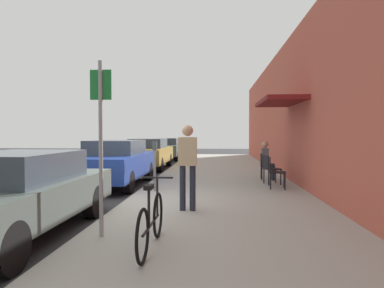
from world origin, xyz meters
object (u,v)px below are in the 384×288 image
(parked_car_0, at_px, (13,193))
(parked_car_2, at_px, (148,153))
(seated_patron_2, at_px, (267,159))
(parking_meter, at_px, (155,162))
(cafe_chair_0, at_px, (275,171))
(parked_car_1, at_px, (115,162))
(pedestrian_standing, at_px, (188,160))
(parked_car_3, at_px, (167,148))
(cafe_chair_2, at_px, (265,165))
(bicycle_0, at_px, (151,222))
(street_sign, at_px, (101,134))
(cafe_chair_1, at_px, (270,168))

(parked_car_0, xyz_separation_m, parked_car_2, (0.00, 10.67, 0.04))
(parked_car_0, xyz_separation_m, seated_patron_2, (4.87, 6.32, 0.11))
(parking_meter, xyz_separation_m, cafe_chair_0, (3.26, 0.54, -0.26))
(parked_car_2, bearing_deg, parking_meter, -77.12)
(parked_car_0, distance_m, cafe_chair_0, 6.54)
(parked_car_1, height_order, pedestrian_standing, pedestrian_standing)
(parked_car_3, height_order, pedestrian_standing, pedestrian_standing)
(cafe_chair_2, bearing_deg, pedestrian_standing, -114.71)
(parked_car_0, bearing_deg, parked_car_1, 90.00)
(parked_car_1, height_order, parking_meter, same)
(bicycle_0, bearing_deg, seated_patron_2, 70.25)
(parking_meter, bearing_deg, street_sign, -90.70)
(street_sign, bearing_deg, pedestrian_standing, 58.11)
(pedestrian_standing, bearing_deg, parked_car_0, -148.88)
(pedestrian_standing, bearing_deg, cafe_chair_2, 65.29)
(parked_car_0, bearing_deg, parking_meter, 68.26)
(parked_car_3, bearing_deg, parking_meter, -83.05)
(parked_car_0, relative_size, bicycle_0, 2.57)
(parking_meter, relative_size, pedestrian_standing, 0.78)
(parked_car_1, distance_m, cafe_chair_1, 4.82)
(cafe_chair_0, height_order, pedestrian_standing, pedestrian_standing)
(cafe_chair_2, bearing_deg, parked_car_2, 137.89)
(cafe_chair_0, distance_m, cafe_chair_2, 1.89)
(parked_car_0, height_order, cafe_chair_0, parked_car_0)
(street_sign, bearing_deg, cafe_chair_1, 59.04)
(parked_car_3, bearing_deg, cafe_chair_1, -66.95)
(parked_car_0, xyz_separation_m, parked_car_3, (-0.00, 16.60, 0.02))
(cafe_chair_1, bearing_deg, seated_patron_2, 86.77)
(cafe_chair_0, bearing_deg, parked_car_0, -137.37)
(parking_meter, distance_m, cafe_chair_2, 4.08)
(cafe_chair_2, bearing_deg, seated_patron_2, -3.04)
(cafe_chair_0, bearing_deg, parking_meter, -170.60)
(parked_car_0, distance_m, parked_car_3, 16.60)
(pedestrian_standing, bearing_deg, cafe_chair_1, 59.50)
(parked_car_3, xyz_separation_m, pedestrian_standing, (2.63, -15.01, 0.40))
(parked_car_1, height_order, parked_car_2, parked_car_1)
(parking_meter, height_order, bicycle_0, parking_meter)
(cafe_chair_1, relative_size, cafe_chair_2, 1.00)
(parking_meter, xyz_separation_m, bicycle_0, (0.79, -4.61, -0.41))
(bicycle_0, height_order, cafe_chair_2, bicycle_0)
(parked_car_1, distance_m, bicycle_0, 6.59)
(cafe_chair_0, height_order, cafe_chair_2, same)
(parked_car_2, distance_m, cafe_chair_2, 6.48)
(parked_car_3, height_order, cafe_chair_0, parked_car_3)
(parked_car_1, xyz_separation_m, seated_patron_2, (4.87, 0.88, 0.07))
(street_sign, xyz_separation_m, seated_patron_2, (3.37, 6.55, -0.82))
(parked_car_3, xyz_separation_m, cafe_chair_1, (4.81, -11.31, -0.10))
(parked_car_1, height_order, cafe_chair_1, parked_car_1)
(cafe_chair_2, bearing_deg, cafe_chair_1, -89.88)
(cafe_chair_2, bearing_deg, parking_meter, -143.26)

